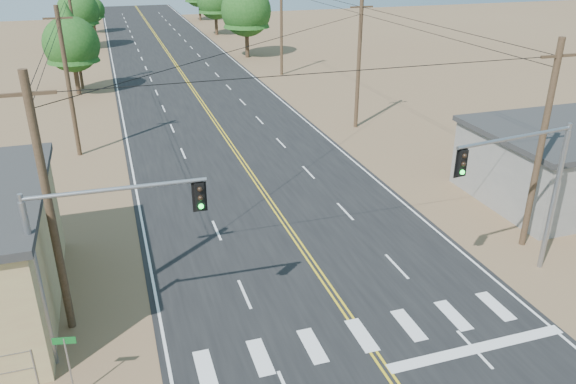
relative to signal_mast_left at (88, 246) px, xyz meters
name	(u,v)px	position (x,y,z in m)	size (l,w,h in m)	color
road	(233,148)	(9.29, 20.06, -4.48)	(15.00, 200.00, 0.02)	black
utility_pole_left_near	(49,208)	(-1.21, 2.06, 0.63)	(1.80, 0.30, 10.00)	#4C3826
utility_pole_left_mid	(68,82)	(-1.21, 22.06, 0.63)	(1.80, 0.30, 10.00)	#4C3826
utility_pole_left_far	(75,37)	(-1.21, 42.06, 0.63)	(1.80, 0.30, 10.00)	#4C3826
utility_pole_right_near	(541,146)	(19.79, 2.06, 0.63)	(1.80, 0.30, 10.00)	#4C3826
utility_pole_right_mid	(359,63)	(19.79, 22.06, 0.63)	(1.80, 0.30, 10.00)	#4C3826
utility_pole_right_far	(281,27)	(19.79, 42.06, 0.63)	(1.80, 0.30, 10.00)	#4C3826
signal_mast_left	(88,246)	(0.00, 0.00, 0.00)	(5.87, 0.53, 6.59)	gray
signal_mast_right	(530,180)	(17.45, -0.17, 0.18)	(5.93, 1.10, 6.87)	gray
street_sign	(68,358)	(-1.00, -1.94, -2.85)	(0.72, 0.18, 2.45)	gray
tree_left_near	(70,38)	(-1.54, 39.93, 0.80)	(5.19, 5.19, 8.64)	#3F2D1E
tree_left_mid	(78,7)	(-1.32, 65.85, 1.04)	(5.42, 5.42, 9.04)	#3F2D1E
tree_left_far	(92,7)	(0.29, 80.38, -0.53)	(3.89, 3.89, 6.48)	#3F2D1E
tree_right_near	(246,6)	(18.62, 52.96, 1.81)	(6.17, 6.17, 10.29)	#3F2D1E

